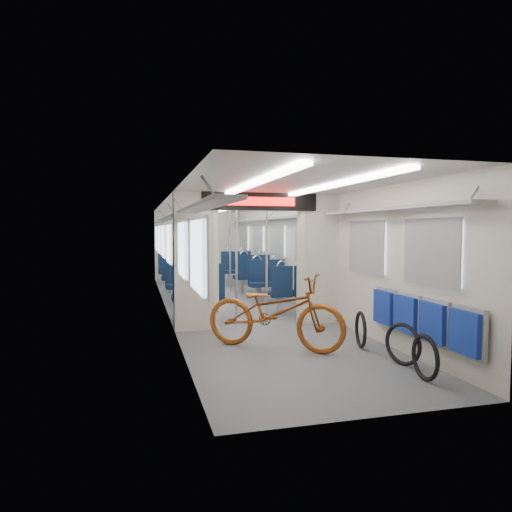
# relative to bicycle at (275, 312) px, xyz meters

# --- Properties ---
(carriage) EXTENTS (12.00, 12.02, 2.31)m
(carriage) POSITION_rel_bicycle_xyz_m (0.18, 3.27, 0.97)
(carriage) COLOR #515456
(carriage) RESTS_ON ground
(bicycle) EXTENTS (2.04, 1.77, 1.06)m
(bicycle) POSITION_rel_bicycle_xyz_m (0.00, 0.00, 0.00)
(bicycle) COLOR #924615
(bicycle) RESTS_ON ground
(flip_bench) EXTENTS (0.12, 2.13, 0.55)m
(flip_bench) POSITION_rel_bicycle_xyz_m (1.54, -1.15, 0.05)
(flip_bench) COLOR gray
(flip_bench) RESTS_ON carriage
(bike_hoop_a) EXTENTS (0.08, 0.53, 0.52)m
(bike_hoop_a) POSITION_rel_bicycle_xyz_m (1.22, -1.71, -0.29)
(bike_hoop_a) COLOR black
(bike_hoop_a) RESTS_ON ground
(bike_hoop_b) EXTENTS (0.23, 0.52, 0.53)m
(bike_hoop_b) POSITION_rel_bicycle_xyz_m (1.30, -1.15, -0.29)
(bike_hoop_b) COLOR black
(bike_hoop_b) RESTS_ON ground
(bike_hoop_c) EXTENTS (0.17, 0.52, 0.52)m
(bike_hoop_c) POSITION_rel_bicycle_xyz_m (1.19, -0.25, -0.29)
(bike_hoop_c) COLOR black
(bike_hoop_c) RESTS_ON ground
(seat_bay_near_left) EXTENTS (0.96, 2.29, 1.16)m
(seat_bay_near_left) POSITION_rel_bicycle_xyz_m (-0.75, 3.39, 0.04)
(seat_bay_near_left) COLOR #0C1A35
(seat_bay_near_left) RESTS_ON ground
(seat_bay_near_right) EXTENTS (0.89, 1.99, 1.07)m
(seat_bay_near_right) POSITION_rel_bicycle_xyz_m (1.12, 3.35, 0.00)
(seat_bay_near_right) COLOR #0C1A35
(seat_bay_near_right) RESTS_ON ground
(seat_bay_far_left) EXTENTS (0.95, 2.25, 1.15)m
(seat_bay_far_left) POSITION_rel_bicycle_xyz_m (-0.75, 7.01, 0.03)
(seat_bay_far_left) COLOR #0C1A35
(seat_bay_far_left) RESTS_ON ground
(seat_bay_far_right) EXTENTS (0.93, 2.16, 1.13)m
(seat_bay_far_right) POSITION_rel_bicycle_xyz_m (1.12, 6.67, 0.02)
(seat_bay_far_right) COLOR #0C1A35
(seat_bay_far_right) RESTS_ON ground
(stanchion_near_left) EXTENTS (0.04, 0.04, 2.30)m
(stanchion_near_left) POSITION_rel_bicycle_xyz_m (-0.10, 2.05, 0.62)
(stanchion_near_left) COLOR silver
(stanchion_near_left) RESTS_ON ground
(stanchion_near_right) EXTENTS (0.04, 0.04, 2.30)m
(stanchion_near_right) POSITION_rel_bicycle_xyz_m (0.51, 2.16, 0.62)
(stanchion_near_right) COLOR silver
(stanchion_near_right) RESTS_ON ground
(stanchion_far_left) EXTENTS (0.04, 0.04, 2.30)m
(stanchion_far_left) POSITION_rel_bicycle_xyz_m (-0.20, 5.25, 0.62)
(stanchion_far_left) COLOR silver
(stanchion_far_left) RESTS_ON ground
(stanchion_far_right) EXTENTS (0.04, 0.04, 2.30)m
(stanchion_far_right) POSITION_rel_bicycle_xyz_m (0.47, 5.46, 0.62)
(stanchion_far_right) COLOR silver
(stanchion_far_right) RESTS_ON ground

